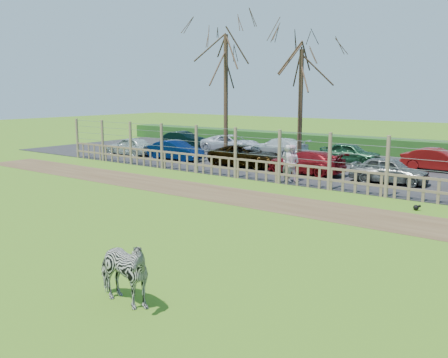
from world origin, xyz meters
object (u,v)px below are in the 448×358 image
Objects in this scene: car_7 at (184,140)px; car_9 at (278,147)px; visitor_b at (291,163)px; car_11 at (438,160)px; car_8 at (231,144)px; zebra at (121,272)px; car_3 at (306,162)px; tree_left at (226,67)px; car_2 at (246,156)px; tree_mid at (301,79)px; crow at (416,207)px; car_1 at (176,150)px; visitor_a at (288,163)px; car_10 at (350,153)px; car_0 at (130,146)px; car_4 at (389,170)px.

car_7 and car_9 have the same top height.
car_7 is at bearing -37.25° from visitor_b.
car_11 is at bearing -130.68° from visitor_b.
visitor_b is 0.40× the size of car_8.
car_3 is (-4.67, 16.40, -0.06)m from zebra.
tree_left is 1.90× the size of car_3.
car_2 is at bearing 117.71° from car_11.
car_3 is at bearing -54.57° from tree_mid.
visitor_b is (2.23, -4.81, -3.96)m from tree_mid.
tree_mid is 12.11m from crow.
car_8 is at bearing -47.65° from visitor_b.
car_1 is at bearing -86.50° from car_3.
tree_mid is 12.34m from car_7.
visitor_a is 7.51m from car_10.
car_1 is 10.43m from car_10.
car_7 is at bearing -21.02° from visitor_a.
car_8 is (-8.87, 7.57, -0.26)m from visitor_a.
visitor_a is at bearing 53.18° from visitor_b.
car_11 is at bearing 101.12° from car_0.
car_9 is at bearing 140.50° from crow.
crow is 11.86m from car_2.
tree_mid is 1.94× the size of car_10.
car_1 is (-9.17, 2.25, -0.26)m from visitor_a.
car_8 is at bearing 89.97° from car_11.
car_9 reaches higher than crow.
car_3 and car_8 have the same top height.
car_2 is at bearing -91.92° from car_3.
car_4 is (3.84, 2.33, -0.26)m from visitor_b.
tree_left is 4.67m from tree_mid.
zebra is 0.40× the size of car_3.
car_0 is at bearing 176.80° from car_7.
car_4 is (-0.34, 16.36, -0.06)m from zebra.
car_7 is at bearing 176.62° from car_0.
car_10 is at bearing 178.75° from car_3.
car_3 and car_10 have the same top height.
car_3 is 1.14× the size of car_7.
car_4 is at bearing 91.14° from car_3.
zebra reaches higher than car_1.
crow is (6.43, -2.20, -0.79)m from visitor_b.
visitor_a reaches higher than car_0.
tree_mid reaches higher than zebra.
car_11 is (9.08, 4.71, 0.00)m from car_2.
visitor_a is (6.64, -3.98, -4.71)m from tree_left.
car_2 is 6.29m from car_10.
tree_mid is 1.87× the size of car_7.
car_3 is (6.24, -1.44, -4.98)m from tree_left.
car_7 is (-17.34, 5.20, 0.00)m from car_4.
car_3 reaches higher than crow.
car_10 is at bearing 33.90° from car_4.
car_10 is at bearing -44.67° from car_2.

